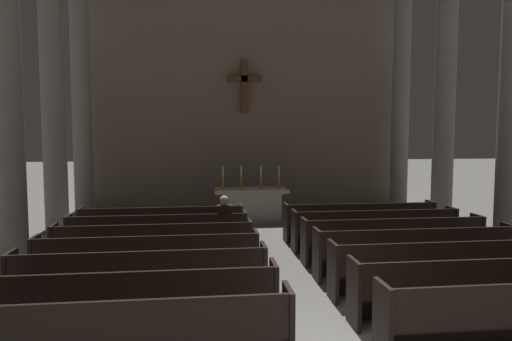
{
  "coord_description": "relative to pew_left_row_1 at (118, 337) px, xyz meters",
  "views": [
    {
      "loc": [
        -1.54,
        -5.04,
        2.68
      ],
      "look_at": [
        0.0,
        7.57,
        1.65
      ],
      "focal_mm": 32.54,
      "sensor_mm": 36.0,
      "label": 1
    }
  ],
  "objects": [
    {
      "name": "altar",
      "position": [
        2.44,
        8.83,
        0.06
      ],
      "size": [
        2.2,
        0.9,
        1.01
      ],
      "color": "#A8A399",
      "rests_on": "ground"
    },
    {
      "name": "column_right_third",
      "position": [
        7.54,
        7.02,
        3.12
      ],
      "size": [
        0.85,
        0.85,
        7.37
      ],
      "color": "gray",
      "rests_on": "ground"
    },
    {
      "name": "pew_left_row_3",
      "position": [
        0.0,
        2.03,
        0.0
      ],
      "size": [
        3.82,
        0.5,
        0.95
      ],
      "color": "black",
      "rests_on": "ground"
    },
    {
      "name": "pew_left_row_1",
      "position": [
        0.0,
        0.0,
        0.0
      ],
      "size": [
        3.82,
        0.5,
        0.95
      ],
      "color": "black",
      "rests_on": "ground"
    },
    {
      "name": "candlestick_outer_right",
      "position": [
        3.29,
        8.83,
        0.75
      ],
      "size": [
        0.16,
        0.16,
        0.68
      ],
      "color": "#B79338",
      "rests_on": "altar"
    },
    {
      "name": "pew_right_row_3",
      "position": [
        4.87,
        2.03,
        0.0
      ],
      "size": [
        3.82,
        0.5,
        0.95
      ],
      "color": "black",
      "rests_on": "ground"
    },
    {
      "name": "column_left_second",
      "position": [
        -2.67,
        4.23,
        3.12
      ],
      "size": [
        0.85,
        0.85,
        7.37
      ],
      "color": "gray",
      "rests_on": "ground"
    },
    {
      "name": "apse_with_cross",
      "position": [
        2.44,
        11.2,
        3.39
      ],
      "size": [
        11.11,
        0.46,
        7.73
      ],
      "color": "gray",
      "rests_on": "ground"
    },
    {
      "name": "pew_left_row_6",
      "position": [
        0.0,
        5.07,
        0.0
      ],
      "size": [
        3.82,
        0.5,
        0.95
      ],
      "color": "black",
      "rests_on": "ground"
    },
    {
      "name": "candlestick_inner_right",
      "position": [
        2.74,
        8.83,
        0.75
      ],
      "size": [
        0.16,
        0.16,
        0.68
      ],
      "color": "#B79338",
      "rests_on": "altar"
    },
    {
      "name": "pew_right_row_4",
      "position": [
        4.87,
        3.04,
        0.0
      ],
      "size": [
        3.82,
        0.5,
        0.95
      ],
      "color": "black",
      "rests_on": "ground"
    },
    {
      "name": "candlestick_outer_left",
      "position": [
        1.59,
        8.83,
        0.75
      ],
      "size": [
        0.16,
        0.16,
        0.68
      ],
      "color": "#B79338",
      "rests_on": "altar"
    },
    {
      "name": "pew_left_row_4",
      "position": [
        0.0,
        3.04,
        0.0
      ],
      "size": [
        3.82,
        0.5,
        0.95
      ],
      "color": "black",
      "rests_on": "ground"
    },
    {
      "name": "pew_right_row_2",
      "position": [
        4.87,
        1.01,
        0.0
      ],
      "size": [
        3.82,
        0.5,
        0.95
      ],
      "color": "black",
      "rests_on": "ground"
    },
    {
      "name": "pew_left_row_5",
      "position": [
        0.0,
        4.06,
        0.0
      ],
      "size": [
        3.82,
        0.5,
        0.95
      ],
      "color": "black",
      "rests_on": "ground"
    },
    {
      "name": "pew_right_row_5",
      "position": [
        4.87,
        4.06,
        0.0
      ],
      "size": [
        3.82,
        0.5,
        0.95
      ],
      "color": "black",
      "rests_on": "ground"
    },
    {
      "name": "lone_worshipper",
      "position": [
        1.42,
        5.11,
        0.22
      ],
      "size": [
        0.32,
        0.43,
        1.32
      ],
      "color": "#26262B",
      "rests_on": "ground"
    },
    {
      "name": "column_left_fourth",
      "position": [
        -2.67,
        9.81,
        3.12
      ],
      "size": [
        0.85,
        0.85,
        7.37
      ],
      "color": "gray",
      "rests_on": "ground"
    },
    {
      "name": "pew_right_row_6",
      "position": [
        4.87,
        5.07,
        0.0
      ],
      "size": [
        3.82,
        0.5,
        0.95
      ],
      "color": "black",
      "rests_on": "ground"
    },
    {
      "name": "candlestick_inner_left",
      "position": [
        2.14,
        8.83,
        0.75
      ],
      "size": [
        0.16,
        0.16,
        0.68
      ],
      "color": "#B79338",
      "rests_on": "altar"
    },
    {
      "name": "column_left_third",
      "position": [
        -2.67,
        7.02,
        3.12
      ],
      "size": [
        0.85,
        0.85,
        7.37
      ],
      "color": "gray",
      "rests_on": "ground"
    },
    {
      "name": "pew_left_row_2",
      "position": [
        0.0,
        1.01,
        0.0
      ],
      "size": [
        3.82,
        0.5,
        0.95
      ],
      "color": "black",
      "rests_on": "ground"
    },
    {
      "name": "pew_left_row_7",
      "position": [
        0.0,
        6.08,
        0.0
      ],
      "size": [
        3.82,
        0.5,
        0.95
      ],
      "color": "black",
      "rests_on": "ground"
    },
    {
      "name": "column_right_fourth",
      "position": [
        7.54,
        9.81,
        3.12
      ],
      "size": [
        0.85,
        0.85,
        7.37
      ],
      "color": "gray",
      "rests_on": "ground"
    },
    {
      "name": "pew_right_row_7",
      "position": [
        4.87,
        6.08,
        0.0
      ],
      "size": [
        3.82,
        0.5,
        0.95
      ],
      "color": "black",
      "rests_on": "ground"
    }
  ]
}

